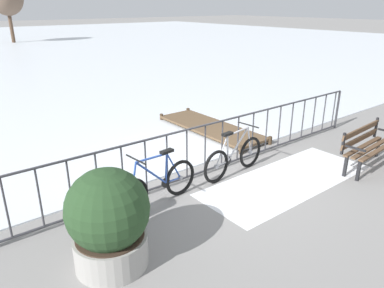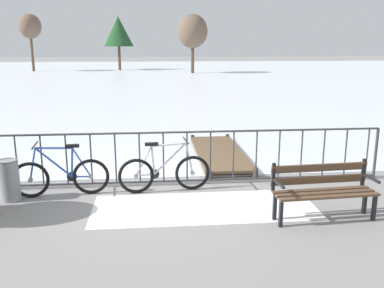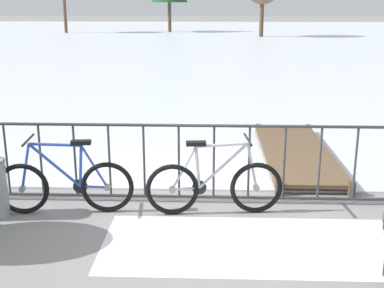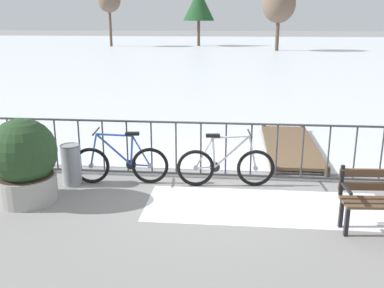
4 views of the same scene
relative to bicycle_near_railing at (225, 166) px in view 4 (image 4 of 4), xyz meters
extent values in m
plane|color=gray|center=(-0.23, 0.35, -0.37)|extent=(160.00, 160.00, 0.00)
cube|color=silver|center=(-0.23, 28.75, -0.35)|extent=(80.00, 56.00, 0.03)
cube|color=white|center=(0.64, -0.85, -0.36)|extent=(3.75, 1.43, 0.01)
cylinder|color=#38383D|center=(-0.23, 0.35, 0.68)|extent=(9.00, 0.04, 0.04)
cylinder|color=#38383D|center=(-0.23, 0.35, -0.29)|extent=(9.00, 0.04, 0.04)
cylinder|color=#38383D|center=(-4.10, 0.35, 0.20)|extent=(0.03, 0.03, 0.97)
cylinder|color=#38383D|center=(-3.64, 0.35, 0.20)|extent=(0.03, 0.03, 0.97)
cylinder|color=#38383D|center=(-3.19, 0.35, 0.20)|extent=(0.03, 0.03, 0.97)
cylinder|color=#38383D|center=(-2.73, 0.35, 0.20)|extent=(0.03, 0.03, 0.97)
cylinder|color=#38383D|center=(-2.28, 0.35, 0.20)|extent=(0.03, 0.03, 0.97)
cylinder|color=#38383D|center=(-1.83, 0.35, 0.20)|extent=(0.03, 0.03, 0.97)
cylinder|color=#38383D|center=(-1.37, 0.35, 0.20)|extent=(0.03, 0.03, 0.97)
cylinder|color=#38383D|center=(-0.92, 0.35, 0.20)|extent=(0.03, 0.03, 0.97)
cylinder|color=#38383D|center=(-0.46, 0.35, 0.20)|extent=(0.03, 0.03, 0.97)
cylinder|color=#38383D|center=(-0.01, 0.35, 0.20)|extent=(0.03, 0.03, 0.97)
cylinder|color=#38383D|center=(0.45, 0.35, 0.20)|extent=(0.03, 0.03, 0.97)
cylinder|color=#38383D|center=(0.90, 0.35, 0.20)|extent=(0.03, 0.03, 0.97)
cylinder|color=#38383D|center=(1.36, 0.35, 0.20)|extent=(0.03, 0.03, 0.97)
cylinder|color=#38383D|center=(1.81, 0.35, 0.20)|extent=(0.03, 0.03, 0.97)
cylinder|color=#38383D|center=(2.27, 0.35, 0.20)|extent=(0.03, 0.03, 0.97)
cylinder|color=#38383D|center=(2.72, 0.35, 0.20)|extent=(0.03, 0.03, 0.97)
torus|color=black|center=(-0.52, -0.05, -0.04)|extent=(0.66, 0.12, 0.66)
cylinder|color=gray|center=(-0.52, -0.05, -0.04)|extent=(0.08, 0.07, 0.08)
torus|color=black|center=(0.53, 0.05, -0.04)|extent=(0.66, 0.12, 0.66)
cylinder|color=gray|center=(0.53, 0.05, -0.04)|extent=(0.08, 0.07, 0.08)
cylinder|color=#B2B2B7|center=(-0.21, -0.02, 0.25)|extent=(0.08, 0.04, 0.53)
cylinder|color=#B2B2B7|center=(0.11, 0.01, 0.26)|extent=(0.61, 0.09, 0.59)
cylinder|color=#B2B2B7|center=(0.09, 0.01, 0.53)|extent=(0.63, 0.10, 0.07)
cylinder|color=#B2B2B7|center=(-0.35, -0.03, -0.03)|extent=(0.34, 0.06, 0.05)
cylinder|color=#B2B2B7|center=(-0.37, -0.04, 0.24)|extent=(0.32, 0.06, 0.56)
cylinder|color=#B2B2B7|center=(0.46, 0.04, 0.25)|extent=(0.16, 0.05, 0.59)
cube|color=black|center=(-0.23, -0.02, 0.55)|extent=(0.25, 0.12, 0.05)
cylinder|color=black|center=(0.40, 0.04, 0.59)|extent=(0.08, 0.52, 0.03)
cylinder|color=black|center=(-0.18, -0.02, -0.02)|extent=(0.18, 0.04, 0.18)
torus|color=black|center=(-1.34, 0.00, -0.04)|extent=(0.66, 0.12, 0.66)
cylinder|color=gray|center=(-1.34, 0.00, -0.04)|extent=(0.08, 0.07, 0.08)
torus|color=black|center=(-2.38, -0.09, -0.04)|extent=(0.66, 0.12, 0.66)
cylinder|color=gray|center=(-2.38, -0.09, -0.04)|extent=(0.08, 0.07, 0.08)
cylinder|color=#2D51B2|center=(-1.65, -0.03, 0.25)|extent=(0.08, 0.04, 0.53)
cylinder|color=#2D51B2|center=(-1.97, -0.06, 0.26)|extent=(0.61, 0.09, 0.59)
cylinder|color=#2D51B2|center=(-1.94, -0.06, 0.53)|extent=(0.63, 0.09, 0.07)
cylinder|color=#2D51B2|center=(-1.51, -0.02, -0.03)|extent=(0.34, 0.06, 0.05)
cylinder|color=#2D51B2|center=(-1.48, -0.01, 0.24)|extent=(0.32, 0.06, 0.56)
cylinder|color=#2D51B2|center=(-2.32, -0.09, 0.25)|extent=(0.16, 0.05, 0.59)
cube|color=black|center=(-1.63, -0.03, 0.55)|extent=(0.25, 0.12, 0.05)
cylinder|color=black|center=(-2.26, -0.08, 0.59)|extent=(0.07, 0.52, 0.03)
cylinder|color=black|center=(-1.67, -0.03, -0.02)|extent=(0.18, 0.04, 0.18)
cube|color=black|center=(1.69, -1.71, -0.15)|extent=(0.05, 0.06, 0.44)
cube|color=black|center=(1.67, -1.45, -0.15)|extent=(0.05, 0.06, 0.44)
cube|color=black|center=(1.66, -1.33, 0.30)|extent=(0.05, 0.05, 0.45)
cube|color=black|center=(1.68, -1.58, 0.27)|extent=(0.07, 0.40, 0.04)
cylinder|color=#9E9B96|center=(-3.18, -0.96, -0.15)|extent=(0.96, 0.96, 0.43)
cylinder|color=#38281E|center=(-3.18, -0.96, 0.07)|extent=(0.88, 0.88, 0.02)
sphere|color=#264223|center=(-3.18, -0.96, 0.46)|extent=(1.07, 1.07, 1.07)
cylinder|color=gray|center=(-2.71, -0.19, -0.01)|extent=(0.34, 0.34, 0.72)
torus|color=#545558|center=(-2.71, -0.19, 0.35)|extent=(0.35, 0.35, 0.02)
cube|color=brown|center=(1.39, 2.30, -0.25)|extent=(1.10, 3.29, 0.06)
cylinder|color=#433323|center=(0.90, 0.65, -0.27)|extent=(0.10, 0.10, 0.20)
cylinder|color=#433323|center=(1.89, 0.65, -0.27)|extent=(0.10, 0.10, 0.20)
cylinder|color=#433323|center=(0.90, 3.94, -0.27)|extent=(0.10, 0.10, 0.20)
cylinder|color=#433323|center=(1.89, 3.94, -0.27)|extent=(0.10, 0.10, 0.20)
cylinder|color=brown|center=(-11.76, 35.27, 1.45)|extent=(0.25, 0.25, 3.65)
ellipsoid|color=brown|center=(-11.76, 35.27, 3.91)|extent=(2.12, 2.12, 2.33)
cylinder|color=brown|center=(3.51, 31.32, 1.10)|extent=(0.30, 0.30, 2.94)
ellipsoid|color=brown|center=(3.51, 31.32, 3.39)|extent=(2.73, 2.73, 3.00)
cylinder|color=brown|center=(-3.52, 36.76, 1.62)|extent=(0.28, 0.28, 3.98)
cone|color=#1E4723|center=(-3.52, 36.76, 3.51)|extent=(2.99, 2.99, 2.97)
camera|label=1|loc=(-4.80, -4.72, 2.86)|focal=34.09mm
camera|label=2|loc=(-0.18, -7.37, 2.32)|focal=38.99mm
camera|label=3|loc=(-0.05, -5.88, 2.22)|focal=47.23mm
camera|label=4|loc=(0.13, -7.41, 2.54)|focal=41.85mm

